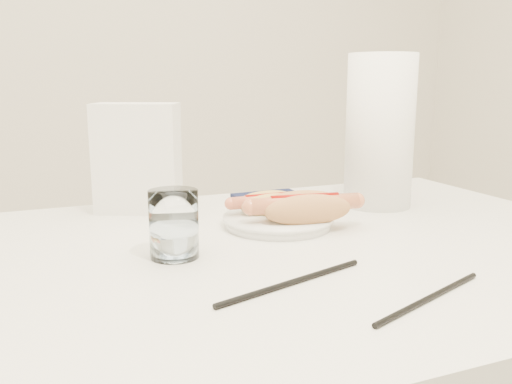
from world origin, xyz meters
name	(u,v)px	position (x,y,z in m)	size (l,w,h in m)	color
table	(274,282)	(0.00, 0.00, 0.69)	(1.20, 0.80, 0.75)	white
plate	(278,222)	(0.05, 0.10, 0.76)	(0.19, 0.19, 0.02)	white
hotdog_left	(270,204)	(0.05, 0.13, 0.78)	(0.15, 0.06, 0.04)	#DFB459
hotdog_right	(305,208)	(0.08, 0.06, 0.79)	(0.19, 0.09, 0.05)	#C2844C
water_glass	(174,224)	(-0.16, 0.01, 0.80)	(0.07, 0.07, 0.10)	white
chopstick_near	(292,282)	(-0.04, -0.16, 0.75)	(0.01, 0.01, 0.24)	black
chopstick_far	(430,298)	(0.08, -0.26, 0.75)	(0.01, 0.01, 0.22)	black
napkin_box	(138,158)	(-0.15, 0.31, 0.86)	(0.16, 0.09, 0.21)	white
navy_napkin	(274,199)	(0.13, 0.29, 0.75)	(0.14, 0.14, 0.01)	#111837
paper_towel_roll	(380,131)	(0.31, 0.17, 0.90)	(0.14, 0.14, 0.30)	white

